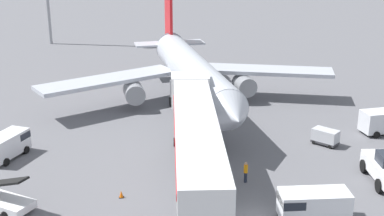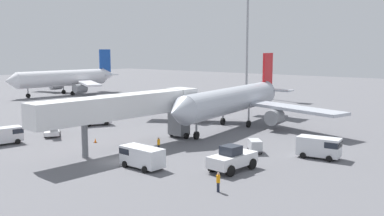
% 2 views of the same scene
% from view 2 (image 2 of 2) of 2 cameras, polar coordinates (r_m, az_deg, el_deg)
% --- Properties ---
extents(ground_plane, '(300.00, 300.00, 0.00)m').
position_cam_2_polar(ground_plane, '(48.85, -9.57, -6.80)').
color(ground_plane, slate).
extents(airplane_at_gate, '(34.76, 34.44, 11.27)m').
position_cam_2_polar(airplane_at_gate, '(68.43, 5.57, 1.04)').
color(airplane_at_gate, '#B7BCC6').
rests_on(airplane_at_gate, ground).
extents(jet_bridge, '(5.48, 23.73, 6.73)m').
position_cam_2_polar(jet_bridge, '(53.98, -8.08, 0.10)').
color(jet_bridge, silver).
rests_on(jet_bridge, ground).
extents(pushback_tug, '(3.17, 5.69, 2.59)m').
position_cam_2_polar(pushback_tug, '(44.46, 5.24, -6.59)').
color(pushback_tug, white).
rests_on(pushback_tug, ground).
extents(belt_loader_truck, '(5.93, 5.01, 2.93)m').
position_cam_2_polar(belt_loader_truck, '(65.24, -17.72, -2.68)').
color(belt_loader_truck, white).
rests_on(belt_loader_truck, ground).
extents(service_van_mid_right, '(4.95, 2.56, 2.19)m').
position_cam_2_polar(service_van_mid_right, '(45.54, -6.62, -6.20)').
color(service_van_mid_right, white).
rests_on(service_van_mid_right, ground).
extents(service_van_near_left, '(4.81, 2.70, 2.36)m').
position_cam_2_polar(service_van_near_left, '(51.10, 16.28, -4.81)').
color(service_van_near_left, silver).
rests_on(service_van_near_left, ground).
extents(service_van_far_right, '(3.81, 4.90, 2.17)m').
position_cam_2_polar(service_van_far_right, '(71.39, -12.23, -1.19)').
color(service_van_far_right, silver).
rests_on(service_van_far_right, ground).
extents(service_van_rear_right, '(2.69, 4.69, 2.17)m').
position_cam_2_polar(service_van_rear_right, '(60.86, -23.12, -3.21)').
color(service_van_rear_right, silver).
rests_on(service_van_rear_right, ground).
extents(baggage_cart_outer_right, '(2.53, 2.63, 1.51)m').
position_cam_2_polar(baggage_cart_outer_right, '(52.24, 8.16, -4.86)').
color(baggage_cart_outer_right, '#38383D').
rests_on(baggage_cart_outer_right, ground).
extents(ground_crew_worker_foreground, '(0.47, 0.47, 1.76)m').
position_cam_2_polar(ground_crew_worker_foreground, '(52.21, -4.35, -4.70)').
color(ground_crew_worker_foreground, '#1E2333').
rests_on(ground_crew_worker_foreground, ground).
extents(ground_crew_worker_midground, '(0.34, 0.34, 1.73)m').
position_cam_2_polar(ground_crew_worker_midground, '(38.09, 3.42, -9.51)').
color(ground_crew_worker_midground, '#1E2333').
rests_on(ground_crew_worker_midground, ground).
extents(safety_cone_alpha, '(0.37, 0.37, 0.57)m').
position_cam_2_polar(safety_cone_alpha, '(58.48, -12.44, -4.15)').
color(safety_cone_alpha, black).
rests_on(safety_cone_alpha, ground).
extents(airplane_background, '(32.99, 31.35, 11.68)m').
position_cam_2_polar(airplane_background, '(118.58, -15.99, 3.71)').
color(airplane_background, silver).
rests_on(airplane_background, ground).
extents(apron_light_mast, '(2.40, 2.40, 26.21)m').
position_cam_2_polar(apron_light_mast, '(111.38, 7.21, 10.85)').
color(apron_light_mast, '#93969B').
rests_on(apron_light_mast, ground).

